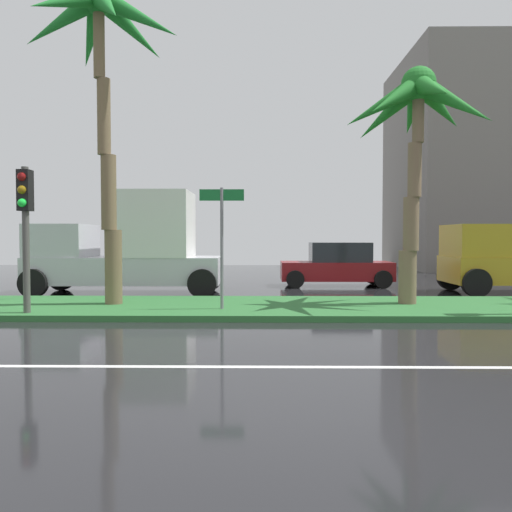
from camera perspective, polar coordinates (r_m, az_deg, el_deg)
ground_plane at (r=14.78m, az=1.36°, el=-5.61°), size 90.00×42.00×0.10m
near_lane_divider_stripe at (r=7.89m, az=1.96°, el=-12.07°), size 81.00×0.14×0.01m
median_strip at (r=13.78m, az=1.41°, el=-5.66°), size 85.50×4.00×0.15m
palm_tree_mid_left at (r=15.09m, az=-16.64°, el=21.20°), size 4.35×4.02×8.45m
palm_tree_centre_left at (r=14.70m, az=17.38°, el=14.48°), size 4.01×4.13×6.23m
traffic_signal_median_left at (r=13.31m, az=-24.01°, el=4.39°), size 0.28×0.43×3.42m
street_name_sign at (r=12.87m, az=-3.77°, el=2.74°), size 1.10×0.08×3.00m
box_truck_lead at (r=18.16m, az=-13.78°, el=0.82°), size 6.40×2.64×3.46m
car_in_traffic_leading at (r=20.63m, az=8.89°, el=-1.01°), size 4.30×2.02×1.72m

